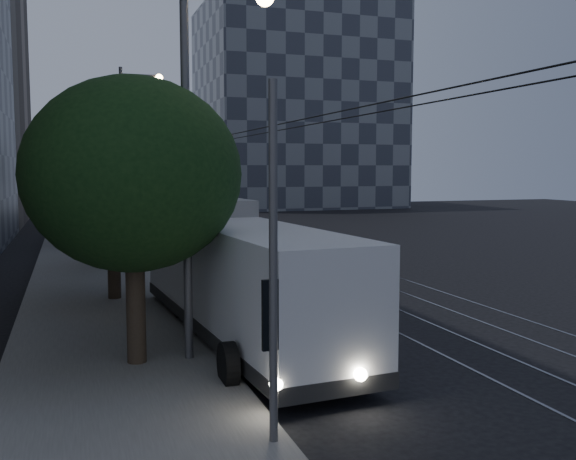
% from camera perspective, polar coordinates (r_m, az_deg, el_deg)
% --- Properties ---
extents(ground, '(120.00, 120.00, 0.00)m').
position_cam_1_polar(ground, '(21.88, 4.14, -6.69)').
color(ground, black).
rests_on(ground, ground).
extents(sidewalk, '(5.00, 90.00, 0.15)m').
position_cam_1_polar(sidewalk, '(39.96, -17.42, -1.28)').
color(sidewalk, slate).
rests_on(sidewalk, ground).
extents(tram_rails, '(4.52, 90.00, 0.02)m').
position_cam_1_polar(tram_rails, '(41.40, -3.45, -0.91)').
color(tram_rails, gray).
rests_on(tram_rails, ground).
extents(overhead_wires, '(2.23, 90.00, 6.00)m').
position_cam_1_polar(overhead_wires, '(39.85, -13.92, 3.69)').
color(overhead_wires, black).
rests_on(overhead_wires, ground).
extents(building_distant_right, '(22.00, 18.00, 24.00)m').
position_cam_1_polar(building_distant_right, '(79.55, 0.69, 10.81)').
color(building_distant_right, '#373B46').
rests_on(building_distant_right, ground).
extents(trolleybus, '(3.45, 12.28, 5.63)m').
position_cam_1_polar(trolleybus, '(17.56, -4.52, -4.13)').
color(trolleybus, '#BDBEC0').
rests_on(trolleybus, ground).
extents(pickup_silver, '(2.66, 5.42, 1.48)m').
position_cam_1_polar(pickup_silver, '(33.16, -8.83, -1.28)').
color(pickup_silver, '#95979C').
rests_on(pickup_silver, ground).
extents(car_white_a, '(3.05, 4.68, 1.48)m').
position_cam_1_polar(car_white_a, '(37.52, -12.46, -0.56)').
color(car_white_a, '#B7B6BB').
rests_on(car_white_a, ground).
extents(car_white_b, '(2.11, 4.46, 1.25)m').
position_cam_1_polar(car_white_b, '(41.02, -13.00, -0.23)').
color(car_white_b, silver).
rests_on(car_white_b, ground).
extents(car_white_c, '(1.42, 3.91, 1.28)m').
position_cam_1_polar(car_white_c, '(46.55, -13.70, 0.44)').
color(car_white_c, silver).
rests_on(car_white_c, ground).
extents(car_white_d, '(2.56, 4.76, 1.54)m').
position_cam_1_polar(car_white_d, '(49.59, -12.94, 0.90)').
color(car_white_d, '#B4B4B9').
rests_on(car_white_d, ground).
extents(tree_0, '(4.89, 4.89, 6.68)m').
position_cam_1_polar(tree_0, '(14.89, -13.63, 4.77)').
color(tree_0, black).
rests_on(tree_0, ground).
extents(tree_1, '(5.30, 5.30, 7.24)m').
position_cam_1_polar(tree_1, '(22.65, -15.43, 5.87)').
color(tree_1, black).
rests_on(tree_1, ground).
extents(tree_2, '(4.11, 4.11, 6.25)m').
position_cam_1_polar(tree_2, '(30.55, -15.45, 4.86)').
color(tree_2, black).
rests_on(tree_2, ground).
extents(tree_3, '(5.37, 5.37, 6.68)m').
position_cam_1_polar(tree_3, '(40.29, -16.18, 4.76)').
color(tree_3, black).
rests_on(tree_3, ground).
extents(tree_4, '(4.36, 4.36, 6.27)m').
position_cam_1_polar(tree_4, '(48.24, -16.62, 4.87)').
color(tree_4, black).
rests_on(tree_4, ground).
extents(tree_5, '(4.71, 4.71, 6.84)m').
position_cam_1_polar(tree_5, '(52.66, -16.82, 5.35)').
color(tree_5, black).
rests_on(tree_5, ground).
extents(streetlamp_near, '(2.22, 0.44, 9.05)m').
position_cam_1_polar(streetlamp_near, '(15.09, -7.57, 8.85)').
color(streetlamp_near, '#555457').
rests_on(streetlamp_near, ground).
extents(streetlamp_far, '(2.51, 0.44, 10.42)m').
position_cam_1_polar(streetlamp_far, '(38.77, -13.90, 7.76)').
color(streetlamp_far, '#555457').
rests_on(streetlamp_far, ground).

